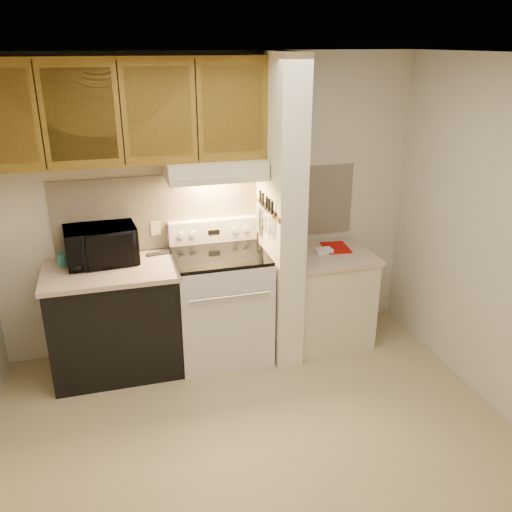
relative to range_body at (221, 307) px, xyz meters
name	(u,v)px	position (x,y,z in m)	size (l,w,h in m)	color
floor	(258,439)	(0.00, -1.16, -0.46)	(3.60, 3.60, 0.00)	tan
ceiling	(259,55)	(0.00, -1.16, 2.04)	(3.60, 3.60, 0.00)	white
wall_back	(211,206)	(0.00, 0.34, 0.79)	(3.60, 0.02, 2.50)	beige
wall_right	(509,246)	(1.80, -1.16, 0.79)	(0.02, 3.00, 2.50)	beige
backsplash	(211,208)	(0.00, 0.33, 0.78)	(2.60, 0.02, 0.63)	beige
range_body	(221,307)	(0.00, 0.00, 0.00)	(0.76, 0.65, 0.92)	silver
oven_window	(230,320)	(0.00, -0.32, 0.04)	(0.50, 0.01, 0.30)	black
oven_handle	(230,297)	(0.00, -0.35, 0.26)	(0.02, 0.02, 0.65)	silver
cooktop	(220,255)	(0.00, 0.00, 0.48)	(0.74, 0.64, 0.03)	black
range_backguard	(213,231)	(0.00, 0.28, 0.59)	(0.76, 0.08, 0.20)	silver
range_display	(214,232)	(0.00, 0.24, 0.59)	(0.10, 0.01, 0.04)	black
range_knob_left_outer	(181,235)	(-0.28, 0.24, 0.59)	(0.05, 0.05, 0.02)	silver
range_knob_left_inner	(193,234)	(-0.18, 0.24, 0.59)	(0.05, 0.05, 0.02)	silver
range_knob_right_inner	(234,230)	(0.18, 0.24, 0.59)	(0.05, 0.05, 0.02)	silver
range_knob_right_outer	(246,229)	(0.28, 0.24, 0.59)	(0.05, 0.05, 0.02)	silver
dishwasher_front	(116,322)	(-0.88, 0.01, -0.03)	(1.00, 0.63, 0.87)	black
left_countertop	(110,271)	(-0.88, 0.01, 0.43)	(1.04, 0.67, 0.04)	#C7AF9B
spoon_rest	(159,254)	(-0.48, 0.21, 0.46)	(0.19, 0.06, 0.01)	black
teal_jar	(63,260)	(-1.23, 0.16, 0.50)	(0.09, 0.09, 0.10)	#28716C
outlet	(156,229)	(-0.48, 0.32, 0.64)	(0.08, 0.01, 0.12)	beige
microwave	(101,245)	(-0.93, 0.15, 0.60)	(0.55, 0.37, 0.30)	black
partition_pillar	(280,213)	(0.51, -0.01, 0.79)	(0.22, 0.70, 2.50)	white
pillar_trim	(267,209)	(0.39, -0.01, 0.84)	(0.01, 0.70, 0.04)	brown
knife_strip	(268,208)	(0.39, -0.06, 0.86)	(0.02, 0.42, 0.04)	black
knife_blade_a	(272,226)	(0.38, -0.21, 0.76)	(0.01, 0.04, 0.16)	silver
knife_handle_a	(272,208)	(0.38, -0.22, 0.91)	(0.02, 0.02, 0.10)	black
knife_blade_b	(269,225)	(0.38, -0.15, 0.75)	(0.01, 0.04, 0.18)	silver
knife_handle_b	(269,205)	(0.38, -0.14, 0.91)	(0.02, 0.02, 0.10)	black
knife_blade_c	(266,222)	(0.38, -0.04, 0.74)	(0.01, 0.04, 0.20)	silver
knife_handle_c	(267,202)	(0.38, -0.07, 0.91)	(0.02, 0.02, 0.10)	black
knife_blade_d	(264,217)	(0.38, 0.02, 0.76)	(0.01, 0.04, 0.16)	silver
knife_handle_d	(263,199)	(0.38, 0.03, 0.91)	(0.02, 0.02, 0.10)	black
knife_blade_e	(261,216)	(0.38, 0.10, 0.75)	(0.01, 0.04, 0.18)	silver
knife_handle_e	(260,196)	(0.38, 0.12, 0.91)	(0.02, 0.02, 0.10)	black
oven_mitt	(259,220)	(0.38, 0.17, 0.69)	(0.03, 0.09, 0.22)	slate
right_cab_base	(327,299)	(0.97, -0.01, -0.06)	(0.70, 0.60, 0.81)	beige
right_countertop	(330,255)	(0.97, -0.01, 0.37)	(0.74, 0.64, 0.04)	#C7AF9B
red_folder	(336,248)	(1.07, 0.09, 0.39)	(0.22, 0.29, 0.01)	#B20E07
white_box	(324,251)	(0.92, 0.01, 0.41)	(0.15, 0.10, 0.04)	white
range_hood	(215,168)	(0.00, 0.12, 1.17)	(0.78, 0.44, 0.15)	beige
hood_lip	(220,180)	(0.00, -0.08, 1.12)	(0.78, 0.04, 0.06)	beige
upper_cabinets	(120,111)	(-0.69, 0.17, 1.62)	(2.18, 0.33, 0.77)	brown
cab_gap_a	(39,116)	(-1.23, 0.01, 1.62)	(0.01, 0.01, 0.73)	black
cab_door_b	(81,115)	(-0.96, 0.01, 1.62)	(0.46, 0.01, 0.63)	brown
cab_gap_b	(121,114)	(-0.69, 0.01, 1.62)	(0.01, 0.01, 0.73)	black
cab_door_c	(159,112)	(-0.42, 0.01, 1.62)	(0.46, 0.01, 0.63)	brown
cab_gap_c	(197,111)	(-0.14, 0.01, 1.62)	(0.01, 0.01, 0.73)	black
cab_door_d	(233,110)	(0.13, 0.01, 1.62)	(0.46, 0.01, 0.63)	brown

